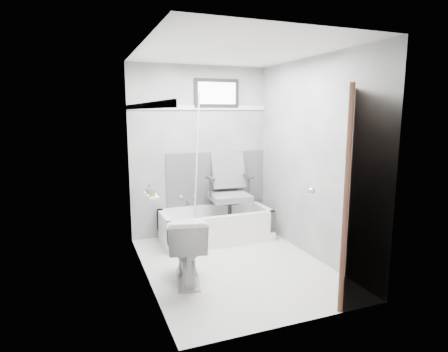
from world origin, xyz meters
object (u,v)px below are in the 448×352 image
door (392,198)px  toilet (187,248)px  bathtub (216,225)px  soap_bottle_b (150,189)px  office_chair (230,191)px  soap_bottle_a (152,191)px

door → toilet: bearing=145.3°
bathtub → soap_bottle_b: 1.53m
door → soap_bottle_b: size_ratio=19.02×
bathtub → toilet: bearing=-123.3°
bathtub → toilet: 1.32m
office_chair → soap_bottle_b: bearing=-141.4°
door → soap_bottle_b: (-1.92, 1.37, -0.04)m
bathtub → door: door is taller
door → soap_bottle_a: 2.28m
bathtub → soap_bottle_b: (-1.04, -0.84, 0.75)m
soap_bottle_a → soap_bottle_b: soap_bottle_a is taller
bathtub → toilet: (-0.72, -1.10, 0.15)m
office_chair → toilet: office_chair is taller
bathtub → office_chair: 0.51m
bathtub → office_chair: (0.22, 0.03, 0.46)m
toilet → bathtub: bearing=-111.0°
toilet → door: 2.05m
bathtub → soap_bottle_b: size_ratio=14.27×
office_chair → door: 2.36m
office_chair → toilet: 1.51m
door → soap_bottle_a: size_ratio=17.61×
door → soap_bottle_b: bearing=144.4°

